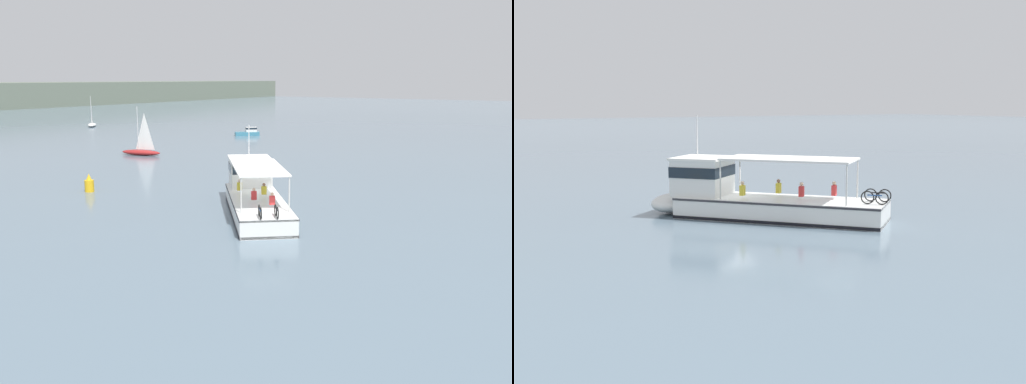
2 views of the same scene
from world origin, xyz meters
TOP-DOWN VIEW (x-y plane):
  - ground_plane at (0.00, 0.00)m, footprint 400.00×400.00m
  - ferry_main at (-1.10, -0.78)m, footprint 11.72×10.54m
  - sailboat_off_stern at (37.08, 59.06)m, footprint 4.42×4.35m
  - motorboat_horizon_east at (38.93, 26.52)m, footprint 3.38×3.54m
  - sailboat_mid_channel at (14.26, 24.50)m, footprint 2.47×4.99m
  - channel_buoy at (-2.96, 13.01)m, footprint 0.70×0.70m

SIDE VIEW (x-z plane):
  - ground_plane at x=0.00m, z-range 0.00..0.00m
  - sailboat_off_stern at x=37.08m, z-range -2.16..3.24m
  - sailboat_mid_channel at x=14.26m, z-range -2.16..3.24m
  - motorboat_horizon_east at x=38.93m, z-range -0.09..1.17m
  - channel_buoy at x=-2.96m, z-range -0.13..1.27m
  - ferry_main at x=-1.10m, z-range -1.64..3.68m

